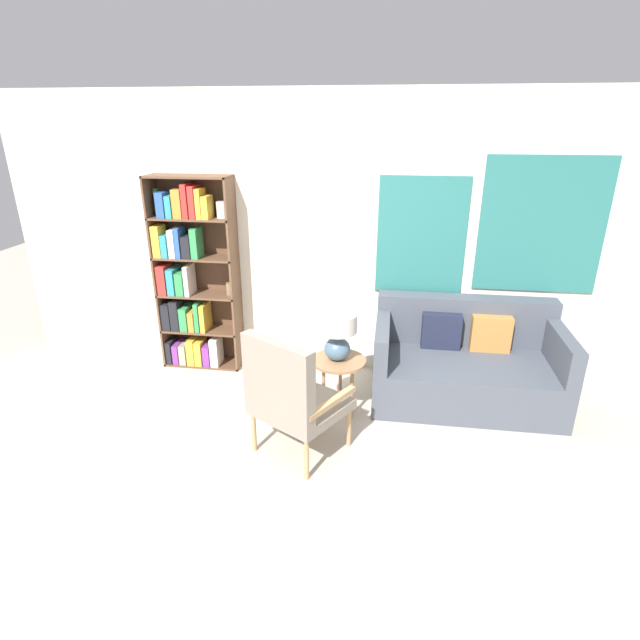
% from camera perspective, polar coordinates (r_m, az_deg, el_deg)
% --- Properties ---
extents(ground_plane, '(14.00, 14.00, 0.00)m').
position_cam_1_polar(ground_plane, '(3.70, -4.23, -19.13)').
color(ground_plane, '#B2A899').
extents(wall_back, '(6.40, 0.08, 2.70)m').
position_cam_1_polar(wall_back, '(4.90, 1.16, 9.32)').
color(wall_back, silver).
rests_on(wall_back, ground_plane).
extents(bookshelf, '(0.81, 0.30, 1.95)m').
position_cam_1_polar(bookshelf, '(5.19, -14.60, 4.49)').
color(bookshelf, brown).
rests_on(bookshelf, ground_plane).
extents(armchair, '(0.84, 0.83, 1.01)m').
position_cam_1_polar(armchair, '(3.72, -3.50, -8.31)').
color(armchair, tan).
rests_on(armchair, ground_plane).
extents(couch, '(1.65, 0.95, 0.88)m').
position_cam_1_polar(couch, '(4.81, 16.22, -4.92)').
color(couch, '#474C56').
rests_on(couch, ground_plane).
extents(side_table, '(0.47, 0.47, 0.52)m').
position_cam_1_polar(side_table, '(4.31, 2.17, -5.28)').
color(side_table, '#99704C').
rests_on(side_table, ground_plane).
extents(table_lamp, '(0.33, 0.33, 0.42)m').
position_cam_1_polar(table_lamp, '(4.18, 1.99, -1.41)').
color(table_lamp, slate).
rests_on(table_lamp, side_table).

